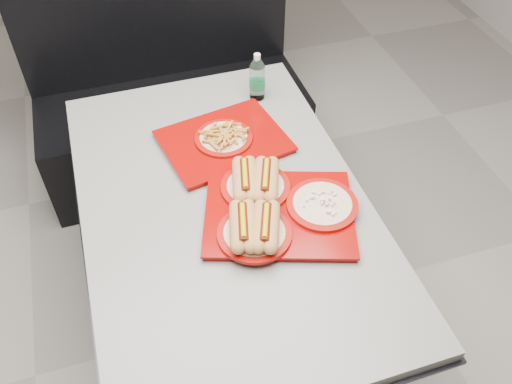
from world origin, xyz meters
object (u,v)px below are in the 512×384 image
object	(u,v)px
booth_bench	(169,96)
water_bottle	(257,79)
diner_table	(226,233)
tray_near	(273,208)
tray_far	(224,139)

from	to	relation	value
booth_bench	water_bottle	distance (m)	0.79
diner_table	booth_bench	size ratio (longest dim) A/B	1.05
diner_table	booth_bench	bearing A→B (deg)	90.00
diner_table	tray_near	size ratio (longest dim) A/B	2.57
booth_bench	tray_near	xyz separation A→B (m)	(0.13, -1.20, 0.39)
water_bottle	tray_far	bearing A→B (deg)	-130.62
tray_far	tray_near	bearing A→B (deg)	-81.49
water_bottle	tray_near	bearing A→B (deg)	-103.26
booth_bench	water_bottle	world-z (taller)	booth_bench
tray_far	booth_bench	bearing A→B (deg)	95.08
tray_near	tray_far	distance (m)	0.38
tray_far	water_bottle	size ratio (longest dim) A/B	2.45
tray_near	water_bottle	distance (m)	0.63
booth_bench	water_bottle	size ratio (longest dim) A/B	6.97
booth_bench	tray_far	xyz separation A→B (m)	(0.07, -0.83, 0.37)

